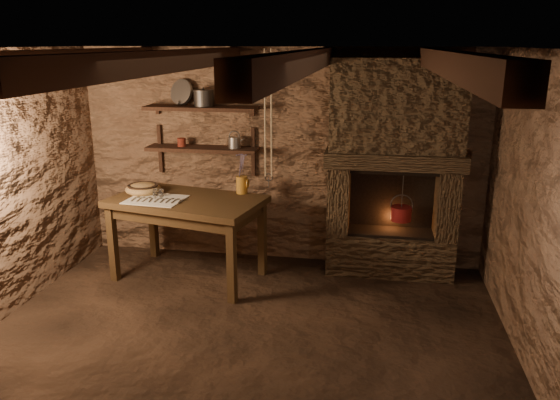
% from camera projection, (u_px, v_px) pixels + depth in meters
% --- Properties ---
extents(floor, '(4.50, 4.50, 0.00)m').
position_uv_depth(floor, '(240.00, 346.00, 4.56)').
color(floor, black).
rests_on(floor, ground).
extents(back_wall, '(4.50, 0.04, 2.40)m').
position_uv_depth(back_wall, '(280.00, 157.00, 6.12)').
color(back_wall, '#4A3123').
rests_on(back_wall, floor).
extents(front_wall, '(4.50, 0.04, 2.40)m').
position_uv_depth(front_wall, '(124.00, 345.00, 2.33)').
color(front_wall, '#4A3123').
rests_on(front_wall, floor).
extents(right_wall, '(0.04, 4.00, 2.40)m').
position_uv_depth(right_wall, '(545.00, 225.00, 3.87)').
color(right_wall, '#4A3123').
rests_on(right_wall, floor).
extents(ceiling, '(4.50, 4.00, 0.04)m').
position_uv_depth(ceiling, '(233.00, 49.00, 3.89)').
color(ceiling, black).
rests_on(ceiling, back_wall).
extents(beam_far_left, '(0.14, 3.95, 0.16)m').
position_uv_depth(beam_far_left, '(43.00, 60.00, 4.16)').
color(beam_far_left, black).
rests_on(beam_far_left, ceiling).
extents(beam_mid_left, '(0.14, 3.95, 0.16)m').
position_uv_depth(beam_mid_left, '(167.00, 61.00, 4.00)').
color(beam_mid_left, black).
rests_on(beam_mid_left, ceiling).
extents(beam_mid_right, '(0.14, 3.95, 0.16)m').
position_uv_depth(beam_mid_right, '(303.00, 62.00, 3.84)').
color(beam_mid_right, black).
rests_on(beam_mid_right, ceiling).
extents(beam_far_right, '(0.14, 3.95, 0.16)m').
position_uv_depth(beam_far_right, '(450.00, 63.00, 3.68)').
color(beam_far_right, black).
rests_on(beam_far_right, ceiling).
extents(shelf_lower, '(1.25, 0.30, 0.04)m').
position_uv_depth(shelf_lower, '(203.00, 149.00, 6.08)').
color(shelf_lower, black).
rests_on(shelf_lower, back_wall).
extents(shelf_upper, '(1.25, 0.30, 0.04)m').
position_uv_depth(shelf_upper, '(201.00, 108.00, 5.95)').
color(shelf_upper, black).
rests_on(shelf_upper, back_wall).
extents(hearth, '(1.43, 0.51, 2.30)m').
position_uv_depth(hearth, '(394.00, 163.00, 5.69)').
color(hearth, '#332519').
rests_on(hearth, floor).
extents(work_table, '(1.70, 1.19, 0.88)m').
position_uv_depth(work_table, '(188.00, 235.00, 5.77)').
color(work_table, '#372513').
rests_on(work_table, floor).
extents(linen_cloth, '(0.60, 0.50, 0.01)m').
position_uv_depth(linen_cloth, '(156.00, 199.00, 5.61)').
color(linen_cloth, beige).
rests_on(linen_cloth, work_table).
extents(pewter_cutlery_row, '(0.49, 0.22, 0.01)m').
position_uv_depth(pewter_cutlery_row, '(155.00, 199.00, 5.59)').
color(pewter_cutlery_row, gray).
rests_on(pewter_cutlery_row, linen_cloth).
extents(drinking_glasses, '(0.18, 0.05, 0.07)m').
position_uv_depth(drinking_glasses, '(161.00, 193.00, 5.70)').
color(drinking_glasses, silver).
rests_on(drinking_glasses, linen_cloth).
extents(stoneware_jug, '(0.16, 0.16, 0.43)m').
position_uv_depth(stoneware_jug, '(242.00, 177.00, 5.81)').
color(stoneware_jug, '#A96E20').
rests_on(stoneware_jug, work_table).
extents(wooden_bowl, '(0.46, 0.46, 0.13)m').
position_uv_depth(wooden_bowl, '(143.00, 189.00, 5.84)').
color(wooden_bowl, olive).
rests_on(wooden_bowl, work_table).
extents(iron_stockpot, '(0.22, 0.22, 0.16)m').
position_uv_depth(iron_stockpot, '(204.00, 99.00, 5.92)').
color(iron_stockpot, '#2A2725').
rests_on(iron_stockpot, shelf_upper).
extents(tin_pan, '(0.31, 0.22, 0.28)m').
position_uv_depth(tin_pan, '(182.00, 92.00, 6.04)').
color(tin_pan, '#979692').
rests_on(tin_pan, shelf_upper).
extents(small_kettle, '(0.19, 0.15, 0.19)m').
position_uv_depth(small_kettle, '(235.00, 143.00, 6.00)').
color(small_kettle, '#979692').
rests_on(small_kettle, shelf_lower).
extents(rusty_tin, '(0.11, 0.11, 0.09)m').
position_uv_depth(rusty_tin, '(182.00, 142.00, 6.10)').
color(rusty_tin, '#5C1B12').
rests_on(rusty_tin, shelf_lower).
extents(red_pot, '(0.24, 0.22, 0.54)m').
position_uv_depth(red_pot, '(401.00, 213.00, 5.78)').
color(red_pot, maroon).
rests_on(red_pot, hearth).
extents(hanging_ropes, '(0.08, 0.08, 1.20)m').
position_uv_depth(hanging_ropes, '(268.00, 114.00, 5.05)').
color(hanging_ropes, '#C9B48D').
rests_on(hanging_ropes, ceiling).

